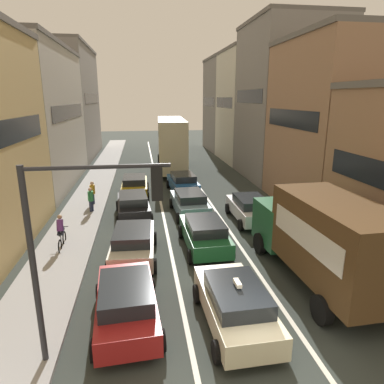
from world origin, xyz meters
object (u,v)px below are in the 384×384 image
(taxi_centre_lane_front, at_px, (235,304))
(removalist_box_truck, at_px, (321,236))
(sedan_left_lane_front, at_px, (126,302))
(sedan_right_lane_behind_truck, at_px, (250,208))
(hatchback_centre_lane_third, at_px, (190,202))
(sedan_left_lane_fourth, at_px, (135,185))
(traffic_light_pole, at_px, (82,230))
(sedan_left_lane_third, at_px, (133,205))
(sedan_centre_lane_second, at_px, (205,233))
(bus_mid_queue_primary, at_px, (171,142))
(pedestrian_mid_sidewalk, at_px, (91,199))
(coupe_centre_lane_fourth, at_px, (183,182))
(pedestrian_near_kerb, at_px, (93,192))
(cyclist_on_sidewalk, at_px, (61,233))
(wagon_left_lane_second, at_px, (133,242))

(taxi_centre_lane_front, bearing_deg, removalist_box_truck, -63.35)
(sedan_left_lane_front, xyz_separation_m, sedan_right_lane_behind_truck, (6.80, 8.63, 0.00))
(hatchback_centre_lane_third, relative_size, sedan_left_lane_fourth, 1.02)
(traffic_light_pole, bearing_deg, hatchback_centre_lane_third, 69.44)
(sedan_left_lane_third, bearing_deg, hatchback_centre_lane_third, -93.56)
(taxi_centre_lane_front, height_order, sedan_centre_lane_second, taxi_centre_lane_front)
(sedan_right_lane_behind_truck, bearing_deg, bus_mid_queue_primary, 11.81)
(hatchback_centre_lane_third, height_order, bus_mid_queue_primary, bus_mid_queue_primary)
(taxi_centre_lane_front, distance_m, pedestrian_mid_sidewalk, 13.41)
(sedan_left_lane_front, distance_m, sedan_left_lane_fourth, 15.10)
(pedestrian_mid_sidewalk, bearing_deg, coupe_centre_lane_fourth, -123.78)
(sedan_left_lane_third, distance_m, bus_mid_queue_primary, 14.40)
(taxi_centre_lane_front, distance_m, sedan_centre_lane_second, 5.85)
(sedan_left_lane_fourth, bearing_deg, pedestrian_near_kerb, 126.49)
(traffic_light_pole, relative_size, cyclist_on_sidewalk, 3.18)
(removalist_box_truck, relative_size, sedan_left_lane_third, 1.77)
(wagon_left_lane_second, xyz_separation_m, sedan_left_lane_fourth, (-0.06, 10.47, 0.00))
(removalist_box_truck, bearing_deg, pedestrian_mid_sidewalk, 42.45)
(traffic_light_pole, xyz_separation_m, pedestrian_mid_sidewalk, (-1.67, 12.80, -2.87))
(taxi_centre_lane_front, distance_m, sedan_right_lane_behind_truck, 9.85)
(traffic_light_pole, height_order, hatchback_centre_lane_third, traffic_light_pole)
(sedan_centre_lane_second, height_order, coupe_centre_lane_fourth, same)
(hatchback_centre_lane_third, relative_size, sedan_left_lane_third, 0.99)
(cyclist_on_sidewalk, bearing_deg, pedestrian_mid_sidewalk, -8.60)
(removalist_box_truck, bearing_deg, sedan_left_lane_third, 37.08)
(taxi_centre_lane_front, height_order, bus_mid_queue_primary, bus_mid_queue_primary)
(sedan_left_lane_third, height_order, pedestrian_near_kerb, pedestrian_near_kerb)
(traffic_light_pole, relative_size, sedan_right_lane_behind_truck, 1.28)
(taxi_centre_lane_front, relative_size, pedestrian_near_kerb, 2.62)
(sedan_left_lane_front, relative_size, cyclist_on_sidewalk, 2.54)
(wagon_left_lane_second, relative_size, bus_mid_queue_primary, 0.41)
(taxi_centre_lane_front, bearing_deg, traffic_light_pole, 98.69)
(taxi_centre_lane_front, relative_size, wagon_left_lane_second, 0.99)
(wagon_left_lane_second, distance_m, pedestrian_near_kerb, 8.92)
(traffic_light_pole, bearing_deg, coupe_centre_lane_fourth, 74.73)
(sedan_left_lane_front, height_order, hatchback_centre_lane_third, same)
(sedan_centre_lane_second, height_order, pedestrian_near_kerb, pedestrian_near_kerb)
(sedan_left_lane_front, height_order, sedan_centre_lane_second, same)
(wagon_left_lane_second, bearing_deg, hatchback_centre_lane_third, -27.87)
(pedestrian_near_kerb, relative_size, pedestrian_mid_sidewalk, 1.00)
(taxi_centre_lane_front, height_order, hatchback_centre_lane_third, taxi_centre_lane_front)
(wagon_left_lane_second, height_order, coupe_centre_lane_fourth, same)
(sedan_left_lane_front, xyz_separation_m, bus_mid_queue_primary, (3.64, 24.09, 2.03))
(removalist_box_truck, distance_m, cyclist_on_sidewalk, 11.57)
(sedan_left_lane_front, bearing_deg, sedan_left_lane_third, -3.83)
(traffic_light_pole, xyz_separation_m, removalist_box_truck, (8.15, 2.85, -1.84))
(hatchback_centre_lane_third, bearing_deg, removalist_box_truck, -159.67)
(traffic_light_pole, height_order, sedan_left_lane_front, traffic_light_pole)
(bus_mid_queue_primary, height_order, pedestrian_mid_sidewalk, bus_mid_queue_primary)
(taxi_centre_lane_front, distance_m, pedestrian_near_kerb, 14.98)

